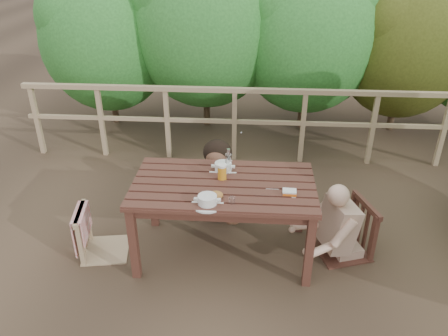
# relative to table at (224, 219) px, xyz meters

# --- Properties ---
(ground) EXTENTS (60.00, 60.00, 0.00)m
(ground) POSITION_rel_table_xyz_m (0.00, 0.00, -0.38)
(ground) COLOR #503D2B
(ground) RESTS_ON ground
(table) EXTENTS (1.64, 0.92, 0.76)m
(table) POSITION_rel_table_xyz_m (0.00, 0.00, 0.00)
(table) COLOR #40231B
(table) RESTS_ON ground
(chair_left) EXTENTS (0.51, 0.51, 0.89)m
(chair_left) POSITION_rel_table_xyz_m (-1.15, -0.07, 0.07)
(chair_left) COLOR tan
(chair_left) RESTS_ON ground
(chair_far) EXTENTS (0.48, 0.48, 0.90)m
(chair_far) POSITION_rel_table_xyz_m (-0.10, 0.79, 0.07)
(chair_far) COLOR #40231B
(chair_far) RESTS_ON ground
(chair_right) EXTENTS (0.61, 0.61, 0.98)m
(chair_right) POSITION_rel_table_xyz_m (1.14, 0.10, 0.11)
(chair_right) COLOR #40231B
(chair_right) RESTS_ON ground
(woman) EXTENTS (0.60, 0.72, 1.36)m
(woman) POSITION_rel_table_xyz_m (-0.10, 0.81, 0.30)
(woman) COLOR black
(woman) RESTS_ON ground
(diner_right) EXTENTS (0.74, 0.66, 1.24)m
(diner_right) POSITION_rel_table_xyz_m (1.17, 0.10, 0.24)
(diner_right) COLOR tan
(diner_right) RESTS_ON ground
(railing) EXTENTS (5.60, 0.10, 1.01)m
(railing) POSITION_rel_table_xyz_m (0.00, 2.00, 0.13)
(railing) COLOR tan
(railing) RESTS_ON ground
(hedge_row) EXTENTS (6.60, 1.60, 3.80)m
(hedge_row) POSITION_rel_table_xyz_m (0.40, 3.20, 1.52)
(hedge_row) COLOR #2B6E29
(hedge_row) RESTS_ON ground
(soup_near) EXTENTS (0.27, 0.27, 0.09)m
(soup_near) POSITION_rel_table_xyz_m (-0.11, -0.35, 0.42)
(soup_near) COLOR white
(soup_near) RESTS_ON table
(soup_far) EXTENTS (0.27, 0.27, 0.09)m
(soup_far) POSITION_rel_table_xyz_m (-0.02, 0.24, 0.42)
(soup_far) COLOR silver
(soup_far) RESTS_ON table
(bread_roll) EXTENTS (0.12, 0.09, 0.07)m
(bread_roll) POSITION_rel_table_xyz_m (-0.05, -0.25, 0.42)
(bread_roll) COLOR #996026
(bread_roll) RESTS_ON table
(beer_glass) EXTENTS (0.08, 0.08, 0.16)m
(beer_glass) POSITION_rel_table_xyz_m (-0.02, 0.08, 0.46)
(beer_glass) COLOR orange
(beer_glass) RESTS_ON table
(bottle) EXTENTS (0.06, 0.06, 0.27)m
(bottle) POSITION_rel_table_xyz_m (0.03, 0.18, 0.51)
(bottle) COLOR silver
(bottle) RESTS_ON table
(tumbler) EXTENTS (0.06, 0.06, 0.07)m
(tumbler) POSITION_rel_table_xyz_m (0.09, -0.32, 0.41)
(tumbler) COLOR white
(tumbler) RESTS_ON table
(butter_tub) EXTENTS (0.12, 0.09, 0.05)m
(butter_tub) POSITION_rel_table_xyz_m (0.58, -0.15, 0.40)
(butter_tub) COLOR silver
(butter_tub) RESTS_ON table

